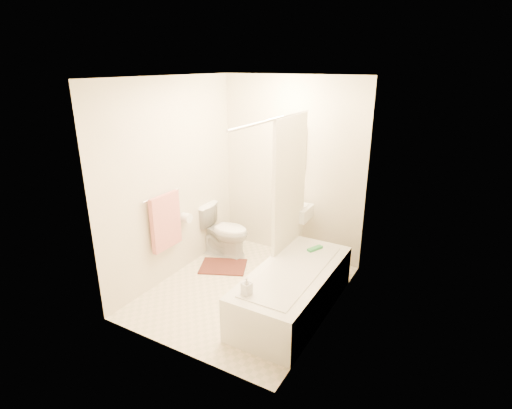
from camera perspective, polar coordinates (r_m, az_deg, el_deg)
The scene contains 17 objects.
floor at distance 4.80m, azimuth -1.51°, elevation -12.20°, with size 2.40×2.40×0.00m, color beige.
ceiling at distance 4.08m, azimuth -1.82°, elevation 17.77°, with size 2.40×2.40×0.00m, color white.
wall_back at distance 5.31m, azimuth 5.09°, elevation 5.03°, with size 2.00×0.02×2.40m, color beige.
wall_left at distance 4.87m, azimuth -11.79°, elevation 3.32°, with size 0.02×2.40×2.40m, color beige.
wall_right at distance 3.90m, azimuth 11.03°, elevation -0.75°, with size 0.02×2.40×2.40m, color beige.
mirror at distance 5.23m, azimuth 5.10°, elevation 8.17°, with size 0.40×0.03×0.55m, color white.
curtain_rod at distance 4.06m, azimuth 2.70°, elevation 12.07°, with size 0.03×0.03×1.70m, color silver.
shower_curtain at distance 4.57m, azimuth 4.83°, elevation 2.89°, with size 0.04×0.80×1.55m, color silver.
towel_bar at distance 4.69m, azimuth -13.33°, elevation 1.31°, with size 0.02×0.02×0.60m, color silver.
towel at distance 4.78m, azimuth -12.77°, elevation -2.38°, with size 0.06×0.45×0.66m, color #CC7266.
toilet_paper at distance 5.07m, azimuth -9.92°, elevation -1.88°, with size 0.12×0.12×0.11m, color white.
toilet at distance 5.50m, azimuth -4.62°, elevation -3.76°, with size 0.40×0.72×0.71m, color white.
sink at distance 5.28m, azimuth 5.29°, elevation -3.82°, with size 0.45×0.36×0.88m, color silver, non-canonical shape.
bathtub at distance 4.38m, azimuth 5.29°, elevation -12.06°, with size 0.74×1.68×0.47m, color silver, non-canonical shape.
bath_mat at distance 5.31m, azimuth -4.71°, elevation -8.81°, with size 0.59×0.44×0.02m, color #47251B.
soap_bottle at distance 3.79m, azimuth -1.34°, elevation -11.63°, with size 0.08×0.09×0.18m, color silver.
scrub_brush at distance 4.70m, azimuth 8.41°, elevation -6.30°, with size 0.06×0.20×0.04m, color green.
Camera 1 is at (2.12, -3.48, 2.53)m, focal length 28.00 mm.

